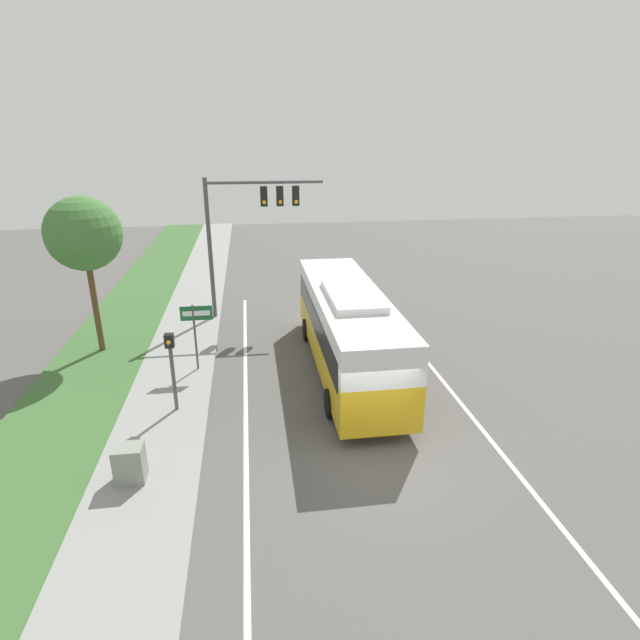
{
  "coord_description": "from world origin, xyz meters",
  "views": [
    {
      "loc": [
        -3.22,
        -11.3,
        8.5
      ],
      "look_at": [
        -0.62,
        6.74,
        1.73
      ],
      "focal_mm": 28.0,
      "sensor_mm": 36.0,
      "label": 1
    }
  ],
  "objects_px": {
    "signal_gantry": "(247,218)",
    "street_sign": "(196,325)",
    "utility_cabinet": "(130,463)",
    "bus": "(347,325)",
    "pedestrian_signal": "(171,359)"
  },
  "relations": [
    {
      "from": "pedestrian_signal",
      "to": "signal_gantry",
      "type": "bearing_deg",
      "value": 73.72
    },
    {
      "from": "bus",
      "to": "pedestrian_signal",
      "type": "relative_size",
      "value": 3.79
    },
    {
      "from": "signal_gantry",
      "to": "utility_cabinet",
      "type": "bearing_deg",
      "value": -104.94
    },
    {
      "from": "pedestrian_signal",
      "to": "utility_cabinet",
      "type": "xyz_separation_m",
      "value": [
        -0.71,
        -3.49,
        -1.28
      ]
    },
    {
      "from": "street_sign",
      "to": "utility_cabinet",
      "type": "distance_m",
      "value": 6.68
    },
    {
      "from": "bus",
      "to": "utility_cabinet",
      "type": "height_order",
      "value": "bus"
    },
    {
      "from": "street_sign",
      "to": "utility_cabinet",
      "type": "xyz_separation_m",
      "value": [
        -1.21,
        -6.45,
        -1.29
      ]
    },
    {
      "from": "bus",
      "to": "utility_cabinet",
      "type": "distance_m",
      "value": 9.0
    },
    {
      "from": "pedestrian_signal",
      "to": "street_sign",
      "type": "xyz_separation_m",
      "value": [
        0.5,
        2.96,
        0.0
      ]
    },
    {
      "from": "utility_cabinet",
      "to": "signal_gantry",
      "type": "bearing_deg",
      "value": 75.06
    },
    {
      "from": "signal_gantry",
      "to": "street_sign",
      "type": "relative_size",
      "value": 2.5
    },
    {
      "from": "signal_gantry",
      "to": "utility_cabinet",
      "type": "relative_size",
      "value": 6.8
    },
    {
      "from": "signal_gantry",
      "to": "utility_cabinet",
      "type": "distance_m",
      "value": 13.46
    },
    {
      "from": "pedestrian_signal",
      "to": "bus",
      "type": "bearing_deg",
      "value": 20.57
    },
    {
      "from": "signal_gantry",
      "to": "street_sign",
      "type": "distance_m",
      "value": 6.92
    }
  ]
}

